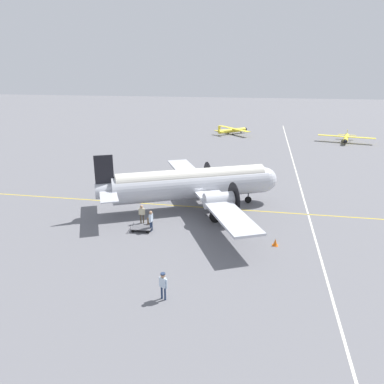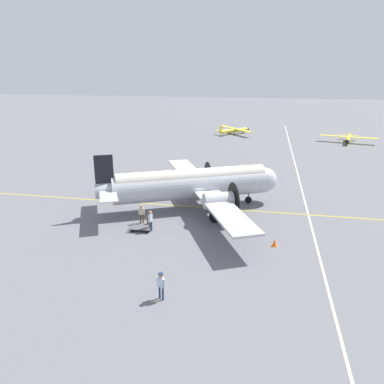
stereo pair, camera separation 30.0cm
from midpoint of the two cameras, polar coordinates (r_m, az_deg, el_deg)
The scene contains 12 objects.
ground_plane at distance 37.66m, azimuth 0.23°, elevation -2.49°, with size 300.00×300.00×0.00m, color slate.
apron_line_eastwest at distance 38.07m, azimuth 0.35°, elevation -2.25°, with size 120.00×0.16×0.01m.
apron_line_northsouth at distance 37.35m, azimuth 17.59°, elevation -3.57°, with size 0.16×120.00×0.01m.
airliner_main at distance 36.94m, azimuth 0.89°, elevation 1.30°, with size 17.93×22.37×5.93m.
crew_foreground at distance 23.20m, azimuth -4.37°, elevation -13.64°, with size 0.57×0.39×1.79m.
passenger_boarding at distance 32.31m, azimuth -6.09°, elevation -4.07°, with size 0.30×0.62×1.85m.
ramp_agent at distance 34.05m, azimuth -7.45°, elevation -3.05°, with size 0.59×0.28×1.74m.
suitcase_near_door at distance 34.06m, azimuth -6.29°, elevation -4.40°, with size 0.39×0.14×0.62m.
baggage_cart at distance 32.77m, azimuth -7.52°, elevation -5.43°, with size 1.80×1.17×0.56m.
light_aircraft_distant at distance 81.24m, azimuth 6.64°, elevation 9.33°, with size 7.88×8.35×1.98m.
light_aircraft_taxiing at distance 77.02m, azimuth 22.80°, elevation 7.54°, with size 10.11×7.66×1.96m.
traffic_cone at distance 30.58m, azimuth 12.74°, elevation -7.55°, with size 0.44×0.44×0.58m.
Camera 2 is at (-6.84, 34.53, 13.40)m, focal length 35.00 mm.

